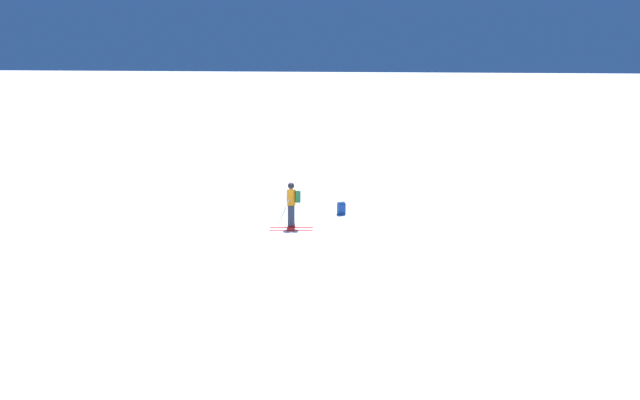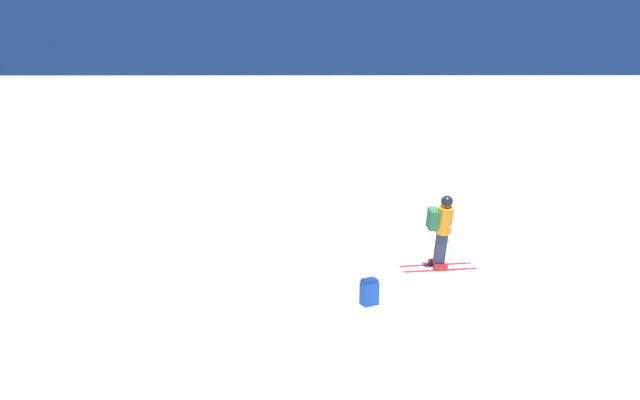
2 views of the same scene
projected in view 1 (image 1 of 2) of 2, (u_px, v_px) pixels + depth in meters
The scene contains 3 objects.
ground_plane at pixel (287, 236), 17.97m from camera, with size 300.00×300.00×0.00m, color white.
skier at pixel (292, 203), 18.63m from camera, with size 1.28×1.67×1.74m.
spare_backpack at pixel (341, 208), 20.35m from camera, with size 0.33×0.37×0.50m.
Camera 1 is at (16.55, 3.34, 6.39)m, focal length 28.00 mm.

